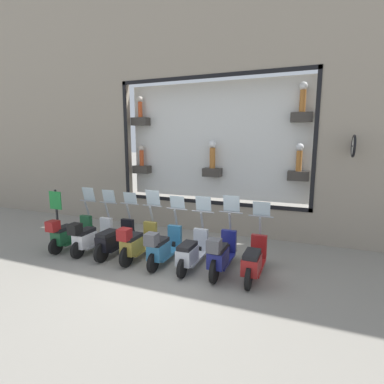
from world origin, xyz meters
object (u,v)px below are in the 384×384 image
(scooter_red_0, at_px, (254,260))
(scooter_white_6, at_px, (90,236))
(scooter_teal_3, at_px, (163,246))
(scooter_navy_1, at_px, (221,254))
(scooter_olive_4, at_px, (137,242))
(scooter_silver_2, at_px, (192,251))
(shop_sign_post, at_px, (57,213))
(scooter_black_5, at_px, (114,239))
(scooter_green_7, at_px, (69,233))

(scooter_red_0, relative_size, scooter_white_6, 1.00)
(scooter_teal_3, bearing_deg, scooter_navy_1, -89.39)
(scooter_red_0, height_order, scooter_olive_4, scooter_olive_4)
(scooter_silver_2, bearing_deg, shop_sign_post, 85.48)
(scooter_navy_1, distance_m, scooter_white_6, 3.76)
(scooter_navy_1, height_order, scooter_olive_4, scooter_navy_1)
(scooter_olive_4, height_order, scooter_black_5, scooter_olive_4)
(scooter_white_6, distance_m, scooter_green_7, 0.75)
(scooter_silver_2, xyz_separation_m, scooter_black_5, (0.00, 2.25, 0.02))
(scooter_red_0, height_order, scooter_green_7, scooter_green_7)
(scooter_olive_4, xyz_separation_m, scooter_green_7, (-0.01, 2.25, -0.02))
(scooter_green_7, bearing_deg, scooter_red_0, -89.27)
(scooter_red_0, relative_size, scooter_silver_2, 1.00)
(scooter_navy_1, height_order, scooter_silver_2, scooter_navy_1)
(scooter_navy_1, bearing_deg, scooter_white_6, 90.26)
(shop_sign_post, bearing_deg, scooter_teal_3, -96.32)
(scooter_navy_1, bearing_deg, scooter_green_7, 90.22)
(scooter_red_0, height_order, scooter_black_5, scooter_red_0)
(scooter_red_0, distance_m, scooter_teal_3, 2.26)
(shop_sign_post, bearing_deg, scooter_black_5, -98.67)
(scooter_silver_2, xyz_separation_m, scooter_olive_4, (-0.05, 1.50, 0.06))
(shop_sign_post, bearing_deg, scooter_olive_4, -97.64)
(scooter_navy_1, bearing_deg, scooter_olive_4, 90.14)
(scooter_red_0, xyz_separation_m, scooter_olive_4, (-0.06, 3.01, 0.05))
(scooter_olive_4, bearing_deg, scooter_green_7, 90.29)
(scooter_teal_3, xyz_separation_m, shop_sign_post, (0.43, 3.88, 0.39))
(scooter_red_0, height_order, scooter_silver_2, scooter_silver_2)
(scooter_black_5, relative_size, scooter_white_6, 1.01)
(scooter_navy_1, bearing_deg, shop_sign_post, 85.60)
(scooter_teal_3, xyz_separation_m, scooter_black_5, (0.07, 1.50, -0.03))
(scooter_teal_3, bearing_deg, scooter_white_6, 90.03)
(scooter_black_5, distance_m, scooter_green_7, 1.50)
(scooter_red_0, bearing_deg, scooter_navy_1, 93.77)
(scooter_teal_3, height_order, scooter_olive_4, scooter_olive_4)
(scooter_olive_4, relative_size, scooter_white_6, 1.01)
(scooter_teal_3, distance_m, scooter_white_6, 2.25)
(scooter_white_6, bearing_deg, scooter_olive_4, -89.55)
(scooter_black_5, distance_m, scooter_white_6, 0.75)
(scooter_silver_2, bearing_deg, scooter_teal_3, 94.84)
(scooter_teal_3, height_order, scooter_green_7, scooter_green_7)
(scooter_silver_2, height_order, scooter_white_6, scooter_silver_2)
(scooter_green_7, xyz_separation_m, shop_sign_post, (0.43, 0.88, 0.39))
(scooter_green_7, bearing_deg, shop_sign_post, 63.81)
(scooter_olive_4, distance_m, shop_sign_post, 3.18)
(scooter_teal_3, height_order, shop_sign_post, scooter_teal_3)
(scooter_black_5, xyz_separation_m, scooter_white_6, (-0.07, 0.75, 0.03))
(scooter_green_7, bearing_deg, scooter_black_5, -87.39)
(scooter_white_6, bearing_deg, scooter_black_5, -84.78)
(scooter_white_6, relative_size, scooter_green_7, 1.00)
(scooter_black_5, height_order, shop_sign_post, scooter_black_5)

